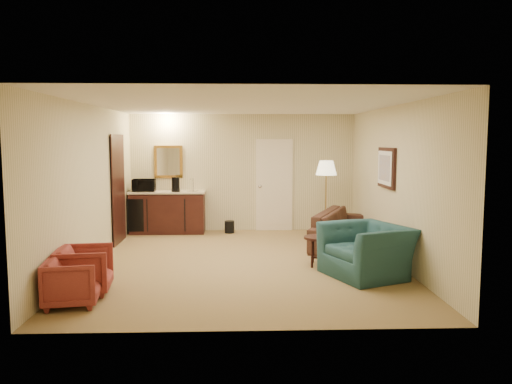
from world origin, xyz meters
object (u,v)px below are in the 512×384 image
teal_armchair (366,242)px  waste_bin (229,227)px  rose_chair_near (85,267)px  microwave (144,184)px  coffee_table (330,251)px  coffee_maker (176,184)px  rose_chair_far (72,280)px  sofa (345,222)px  floor_lamp (326,199)px  wetbar_cabinet (168,212)px

teal_armchair → waste_bin: teal_armchair is taller
rose_chair_near → microwave: 4.34m
teal_armchair → rose_chair_near: (-3.95, -0.69, -0.17)m
coffee_table → coffee_maker: 4.11m
rose_chair_far → waste_bin: bearing=-30.1°
sofa → microwave: microwave is taller
floor_lamp → microwave: bearing=169.8°
rose_chair_near → waste_bin: (1.85, 4.24, -0.22)m
wetbar_cabinet → coffee_table: size_ratio=1.95×
sofa → microwave: 4.37m
rose_chair_far → coffee_maker: coffee_maker is taller
coffee_maker → rose_chair_far: bearing=-106.7°
rose_chair_far → microwave: bearing=-8.8°
wetbar_cabinet → coffee_table: bearing=-44.7°
wetbar_cabinet → teal_armchair: size_ratio=1.38×
teal_armchair → coffee_table: size_ratio=1.41×
waste_bin → rose_chair_far: bearing=-111.3°
rose_chair_far → floor_lamp: floor_lamp is taller
rose_chair_near → teal_armchair: bearing=-87.0°
rose_chair_far → coffee_table: size_ratio=0.77×
rose_chair_near → rose_chair_far: (0.00, -0.49, -0.02)m
rose_chair_near → floor_lamp: 5.28m
microwave → coffee_table: bearing=-41.8°
floor_lamp → coffee_maker: bearing=169.1°
teal_armchair → floor_lamp: (-0.10, 2.89, 0.29)m
wetbar_cabinet → rose_chair_far: (-0.50, -4.81, -0.14)m
coffee_table → microwave: (-3.52, 2.96, 0.84)m
coffee_maker → waste_bin: bearing=-5.7°
teal_armchair → coffee_table: 0.81m
sofa → coffee_maker: coffee_maker is taller
teal_armchair → waste_bin: bearing=-172.0°
floor_lamp → microwave: size_ratio=3.37×
teal_armchair → microwave: 5.37m
rose_chair_near → coffee_table: 3.76m
coffee_table → microwave: microwave is taller
microwave → waste_bin: bearing=-2.9°
floor_lamp → wetbar_cabinet: bearing=167.8°
coffee_table → floor_lamp: (0.33, 2.26, 0.57)m
coffee_table → coffee_maker: bearing=134.5°
rose_chair_near → microwave: (0.00, 4.28, 0.74)m
microwave → rose_chair_near: bearing=-91.7°
teal_armchair → coffee_table: bearing=-168.1°
wetbar_cabinet → coffee_maker: size_ratio=5.24×
floor_lamp → coffee_maker: floor_lamp is taller
teal_armchair → floor_lamp: size_ratio=0.73×
waste_bin → coffee_table: bearing=-60.2°
rose_chair_near → coffee_maker: coffee_maker is taller
coffee_table → sofa: bearing=69.8°
coffee_table → rose_chair_far: bearing=-152.7°
rose_chair_far → sofa: bearing=-59.2°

